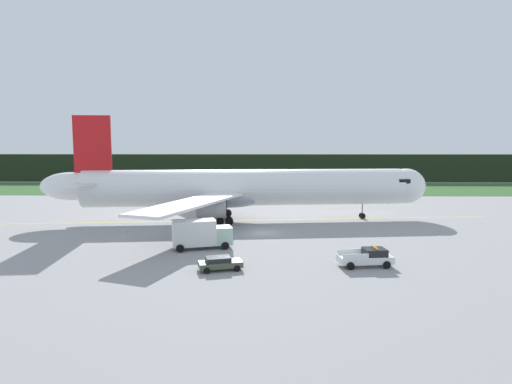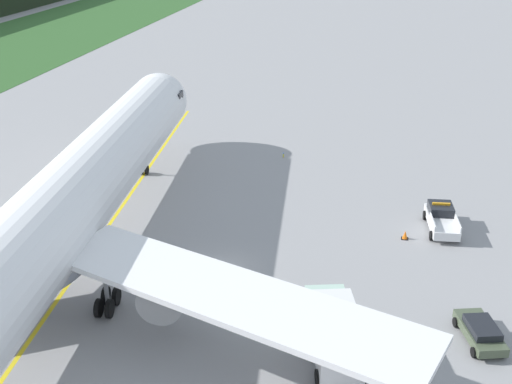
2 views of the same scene
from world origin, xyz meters
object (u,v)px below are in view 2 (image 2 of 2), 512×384
(ops_pickup_truck, at_px, (441,219))
(apron_cone, at_px, (405,235))
(catering_truck, at_px, (334,329))
(staff_car, at_px, (480,331))
(airliner, at_px, (61,215))

(ops_pickup_truck, relative_size, apron_cone, 8.04)
(ops_pickup_truck, height_order, catering_truck, catering_truck)
(ops_pickup_truck, relative_size, catering_truck, 0.77)
(catering_truck, distance_m, apron_cone, 15.85)
(catering_truck, distance_m, staff_car, 9.04)
(airliner, distance_m, staff_car, 27.29)
(airliner, xyz_separation_m, staff_car, (-0.93, -26.91, -4.43))
(staff_car, relative_size, apron_cone, 6.56)
(ops_pickup_truck, bearing_deg, apron_cone, 129.84)
(staff_car, bearing_deg, apron_cone, 19.64)
(airliner, xyz_separation_m, catering_truck, (-4.04, -18.49, -3.35))
(airliner, height_order, apron_cone, airliner)
(catering_truck, xyz_separation_m, apron_cone, (15.24, -4.09, -1.45))
(ops_pickup_truck, height_order, apron_cone, ops_pickup_truck)
(ops_pickup_truck, distance_m, staff_car, 14.54)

